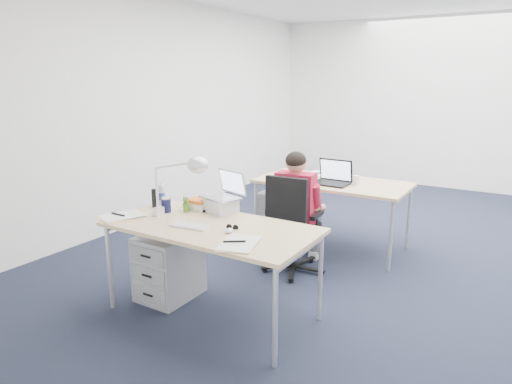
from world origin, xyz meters
TOP-DOWN VIEW (x-y plane):
  - floor at (0.00, 0.00)m, footprint 7.00×7.00m
  - room at (0.00, 0.00)m, footprint 6.02×7.02m
  - desk_near at (-0.80, -2.01)m, footprint 1.60×0.80m
  - desk_far at (-0.60, -0.11)m, footprint 1.60×0.80m
  - office_chair at (-0.64, -0.96)m, footprint 0.65×0.65m
  - seated_person at (-0.65, -0.80)m, footprint 0.37×0.65m
  - drawer_pedestal_near at (-1.29, -1.96)m, footprint 0.40×0.50m
  - drawer_pedestal_far at (-1.20, -0.15)m, footprint 0.40×0.50m
  - silver_laptop at (-0.95, -1.68)m, footprint 0.37×0.32m
  - wireless_keyboard at (-0.91, -2.12)m, footprint 0.32×0.16m
  - computer_mouse at (-0.59, -2.08)m, footprint 0.08×0.10m
  - headphones at (-1.10, -1.71)m, footprint 0.22×0.19m
  - can_koozie at (-1.33, -1.92)m, footprint 0.09×0.09m
  - water_bottle at (-1.52, -1.76)m, footprint 0.08×0.08m
  - bear_figurine at (-1.19, -1.83)m, footprint 0.08×0.07m
  - book_stack at (-1.16, -1.71)m, footprint 0.21×0.17m
  - cordless_phone at (-1.50, -1.87)m, footprint 0.05×0.04m
  - papers_left at (-1.55, -2.21)m, footprint 0.32×0.38m
  - papers_right at (-0.41, -2.25)m, footprint 0.31×0.38m
  - sunglasses at (-0.62, -1.99)m, footprint 0.10×0.06m
  - desk_lamp at (-1.16, -2.02)m, footprint 0.51×0.33m
  - dark_laptop at (-0.56, -0.26)m, footprint 0.37×0.36m
  - far_cup at (-0.32, -0.15)m, footprint 0.09×0.09m
  - far_papers at (-0.87, 0.13)m, footprint 0.28×0.36m

SIDE VIEW (x-z plane):
  - floor at x=0.00m, z-range 0.00..0.00m
  - office_chair at x=-0.64m, z-range -0.21..0.75m
  - drawer_pedestal_near at x=-1.29m, z-range 0.00..0.55m
  - drawer_pedestal_far at x=-1.20m, z-range 0.00..0.55m
  - seated_person at x=-0.65m, z-range 0.00..1.15m
  - desk_near at x=-0.80m, z-range 0.32..1.05m
  - desk_far at x=-0.60m, z-range 0.32..1.05m
  - far_papers at x=-0.87m, z-range 0.73..0.74m
  - papers_left at x=-1.55m, z-range 0.73..0.74m
  - papers_right at x=-0.41m, z-range 0.73..0.74m
  - wireless_keyboard at x=-0.91m, z-range 0.73..0.75m
  - sunglasses at x=-0.62m, z-range 0.73..0.75m
  - computer_mouse at x=-0.59m, z-range 0.73..0.76m
  - headphones at x=-1.10m, z-range 0.73..0.76m
  - book_stack at x=-1.16m, z-range 0.73..0.82m
  - far_cup at x=-0.32m, z-range 0.73..0.83m
  - can_koozie at x=-1.33m, z-range 0.73..0.86m
  - bear_figurine at x=-1.19m, z-range 0.73..0.86m
  - cordless_phone at x=-1.50m, z-range 0.73..0.89m
  - water_bottle at x=-1.52m, z-range 0.73..0.93m
  - dark_laptop at x=-0.56m, z-range 0.73..1.00m
  - silver_laptop at x=-0.95m, z-range 0.73..1.06m
  - desk_lamp at x=-1.16m, z-range 0.73..1.27m
  - room at x=0.00m, z-range 0.31..3.12m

